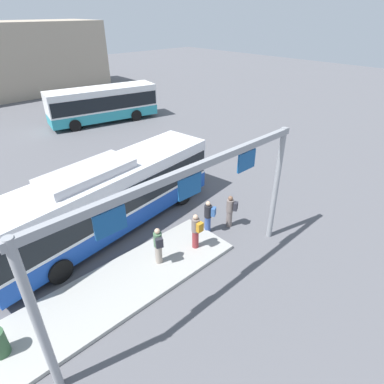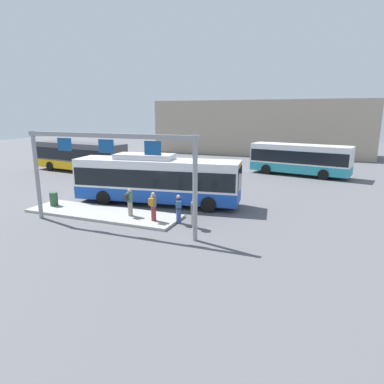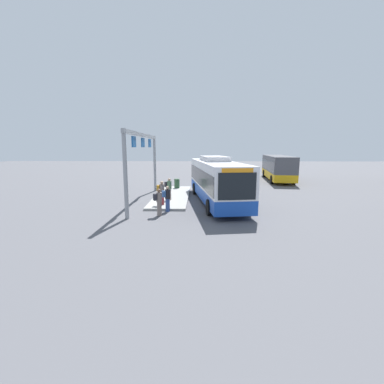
{
  "view_description": "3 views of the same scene",
  "coord_description": "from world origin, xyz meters",
  "views": [
    {
      "loc": [
        -5.79,
        -11.74,
        9.17
      ],
      "look_at": [
        3.69,
        -1.63,
        1.21
      ],
      "focal_mm": 29.92,
      "sensor_mm": 36.0,
      "label": 1
    },
    {
      "loc": [
        10.65,
        -20.25,
        6.21
      ],
      "look_at": [
        2.71,
        -0.28,
        1.14
      ],
      "focal_mm": 31.56,
      "sensor_mm": 36.0,
      "label": 2
    },
    {
      "loc": [
        19.65,
        -1.29,
        4.14
      ],
      "look_at": [
        3.75,
        -1.73,
        1.41
      ],
      "focal_mm": 24.32,
      "sensor_mm": 36.0,
      "label": 3
    }
  ],
  "objects": [
    {
      "name": "person_waiting_far",
      "position": [
        0.02,
        -3.6,
        1.05
      ],
      "size": [
        0.49,
        0.6,
        1.67
      ],
      "rotation": [
        0.0,
        0.0,
        1.16
      ],
      "color": "gray",
      "rests_on": "platform_curb"
    },
    {
      "name": "platform_sign_gantry",
      "position": [
        -0.03,
        -5.51,
        3.81
      ],
      "size": [
        10.36,
        0.24,
        5.2
      ],
      "color": "gray",
      "rests_on": "ground"
    },
    {
      "name": "platform_curb",
      "position": [
        -1.97,
        -3.57,
        0.08
      ],
      "size": [
        10.0,
        2.8,
        0.16
      ],
      "primitive_type": "cube",
      "color": "#9E9E99",
      "rests_on": "ground"
    },
    {
      "name": "bus_main",
      "position": [
        -0.01,
        -0.0,
        1.81
      ],
      "size": [
        11.58,
        4.05,
        3.46
      ],
      "rotation": [
        0.0,
        0.0,
        0.14
      ],
      "color": "#1947AD",
      "rests_on": "ground"
    },
    {
      "name": "trash_bin",
      "position": [
        -5.9,
        -3.49,
        0.61
      ],
      "size": [
        0.52,
        0.52,
        0.9
      ],
      "primitive_type": "cylinder",
      "color": "#2D5133",
      "rests_on": "platform_curb"
    },
    {
      "name": "bus_background_left",
      "position": [
        8.27,
        15.09,
        1.78
      ],
      "size": [
        9.94,
        4.31,
        3.1
      ],
      "rotation": [
        0.0,
        0.0,
        2.95
      ],
      "color": "teal",
      "rests_on": "ground"
    },
    {
      "name": "station_building",
      "position": [
        0.92,
        32.3,
        3.98
      ],
      "size": [
        31.76,
        8.0,
        7.97
      ],
      "primitive_type": "cube",
      "color": "tan",
      "rests_on": "ground"
    },
    {
      "name": "person_waiting_mid",
      "position": [
        4.2,
        -3.74,
        0.89
      ],
      "size": [
        0.51,
        0.6,
        1.67
      ],
      "rotation": [
        0.0,
        0.0,
        2.04
      ],
      "color": "slate",
      "rests_on": "ground"
    },
    {
      "name": "bus_background_right",
      "position": [
        -13.75,
        8.7,
        1.78
      ],
      "size": [
        11.25,
        3.78,
        3.1
      ],
      "rotation": [
        0.0,
        0.0,
        -0.12
      ],
      "color": "#EAAD14",
      "rests_on": "ground"
    },
    {
      "name": "person_waiting_near",
      "position": [
        1.78,
        -3.92,
        1.05
      ],
      "size": [
        0.34,
        0.52,
        1.67
      ],
      "rotation": [
        0.0,
        0.0,
        1.58
      ],
      "color": "maroon",
      "rests_on": "platform_curb"
    },
    {
      "name": "ground_plane",
      "position": [
        0.0,
        0.0,
        0.0
      ],
      "size": [
        120.0,
        120.0,
        0.0
      ],
      "primitive_type": "plane",
      "color": "#56565B"
    },
    {
      "name": "person_boarding",
      "position": [
        3.11,
        -3.36,
        0.89
      ],
      "size": [
        0.52,
        0.6,
        1.67
      ],
      "rotation": [
        0.0,
        0.0,
        2.07
      ],
      "color": "#334C8C",
      "rests_on": "ground"
    }
  ]
}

